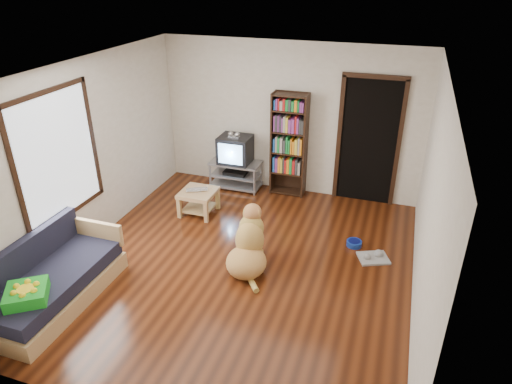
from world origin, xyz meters
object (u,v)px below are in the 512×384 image
(bookshelf, at_px, (289,140))
(coffee_table, at_px, (198,198))
(dog, at_px, (249,247))
(green_cushion, at_px, (27,294))
(grey_rag, at_px, (373,258))
(crt_tv, at_px, (236,149))
(tv_stand, at_px, (236,174))
(sofa, at_px, (52,282))
(dog_bowl, at_px, (354,243))
(laptop, at_px, (197,191))

(bookshelf, relative_size, coffee_table, 3.27)
(coffee_table, xyz_separation_m, dog, (1.26, -1.13, 0.03))
(coffee_table, bearing_deg, bookshelf, 45.34)
(green_cushion, height_order, grey_rag, green_cushion)
(crt_tv, xyz_separation_m, dog, (1.03, -2.25, -0.43))
(grey_rag, bearing_deg, bookshelf, 135.81)
(tv_stand, bearing_deg, coffee_table, -101.80)
(green_cushion, xyz_separation_m, dog, (1.88, 1.88, -0.18))
(sofa, bearing_deg, dog, 34.88)
(dog_bowl, relative_size, sofa, 0.12)
(tv_stand, xyz_separation_m, dog, (1.03, -2.23, 0.04))
(dog_bowl, bearing_deg, sofa, -144.45)
(tv_stand, bearing_deg, grey_rag, -30.27)
(tv_stand, xyz_separation_m, sofa, (-0.97, -3.63, -0.01))
(dog, bearing_deg, dog_bowl, 36.57)
(dog_bowl, xyz_separation_m, crt_tv, (-2.32, 1.30, 0.70))
(grey_rag, distance_m, coffee_table, 2.89)
(green_cushion, height_order, bookshelf, bookshelf)
(grey_rag, relative_size, tv_stand, 0.44)
(sofa, bearing_deg, green_cushion, -75.51)
(dog_bowl, xyz_separation_m, sofa, (-3.29, -2.35, 0.22))
(green_cushion, xyz_separation_m, laptop, (0.62, 2.98, -0.08))
(laptop, distance_m, bookshelf, 1.80)
(green_cushion, distance_m, dog_bowl, 4.27)
(laptop, bearing_deg, tv_stand, 50.39)
(laptop, xyz_separation_m, tv_stand, (0.23, 1.13, -0.14))
(bookshelf, xyz_separation_m, sofa, (-1.92, -3.72, -0.74))
(dog_bowl, bearing_deg, grey_rag, -39.81)
(laptop, relative_size, grey_rag, 0.86)
(grey_rag, distance_m, dog, 1.76)
(dog_bowl, relative_size, dog, 0.22)
(laptop, relative_size, dog, 0.34)
(sofa, height_order, dog, dog)
(crt_tv, distance_m, dog, 2.52)
(coffee_table, bearing_deg, tv_stand, 78.20)
(crt_tv, relative_size, sofa, 0.32)
(laptop, xyz_separation_m, dog, (1.26, -1.10, -0.10))
(tv_stand, bearing_deg, dog_bowl, -28.87)
(grey_rag, bearing_deg, crt_tv, 149.37)
(laptop, xyz_separation_m, bookshelf, (1.18, 1.22, 0.59))
(grey_rag, distance_m, tv_stand, 3.04)
(dog_bowl, distance_m, sofa, 4.05)
(laptop, xyz_separation_m, grey_rag, (2.85, -0.40, -0.40))
(dog_bowl, bearing_deg, green_cushion, -138.21)
(green_cushion, xyz_separation_m, crt_tv, (0.85, 4.13, 0.25))
(laptop, distance_m, grey_rag, 2.90)
(dog_bowl, xyz_separation_m, dog, (-1.29, -0.95, 0.27))
(dog_bowl, bearing_deg, tv_stand, 151.13)
(tv_stand, height_order, bookshelf, bookshelf)
(green_cushion, bearing_deg, sofa, 69.53)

